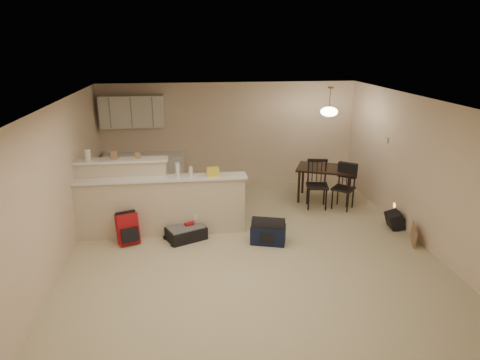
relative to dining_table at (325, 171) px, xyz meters
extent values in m
plane|color=beige|center=(-1.99, -2.25, -0.66)|extent=(7.00, 7.00, 0.00)
plane|color=white|center=(-1.99, -2.25, 1.84)|extent=(7.00, 7.00, 0.00)
cube|color=beige|center=(-1.99, 1.25, 0.59)|extent=(6.00, 0.02, 2.50)
cube|color=beige|center=(-1.99, -5.75, 0.59)|extent=(6.00, 0.02, 2.50)
cube|color=beige|center=(-4.99, -2.25, 0.59)|extent=(0.02, 7.00, 2.50)
cube|color=beige|center=(1.01, -2.25, 0.59)|extent=(0.02, 7.00, 2.50)
cube|color=beige|center=(-3.49, -1.35, -0.14)|extent=(3.00, 0.28, 1.05)
cube|color=white|center=(-3.49, -1.35, 0.41)|extent=(3.08, 0.38, 0.04)
cube|color=beige|center=(-4.19, -1.13, 0.01)|extent=(1.60, 0.24, 1.35)
cube|color=white|center=(-4.19, -1.13, 0.71)|extent=(1.68, 0.34, 0.04)
cube|color=white|center=(-4.19, 1.07, 1.24)|extent=(1.40, 0.34, 0.70)
cube|color=white|center=(-3.99, 0.94, -0.21)|extent=(1.80, 0.60, 0.90)
cube|color=beige|center=(1.00, -0.70, 0.84)|extent=(0.02, 0.12, 0.12)
cylinder|color=silver|center=(-4.74, -1.13, 0.83)|extent=(0.10, 0.10, 0.20)
cube|color=#9A724F|center=(-4.28, -1.13, 0.81)|extent=(0.10, 0.07, 0.16)
cube|color=#9A724F|center=(-3.88, -1.13, 0.79)|extent=(0.08, 0.06, 0.12)
cylinder|color=silver|center=(-3.18, -1.35, 0.56)|extent=(0.07, 0.07, 0.26)
cylinder|color=silver|center=(-2.95, -1.35, 0.52)|extent=(0.06, 0.06, 0.18)
cube|color=#9A724F|center=(-2.55, -1.35, 0.50)|extent=(0.22, 0.18, 0.14)
cube|color=black|center=(0.00, 0.00, 0.07)|extent=(1.42, 1.21, 0.04)
cylinder|color=black|center=(-0.61, -0.10, -0.31)|extent=(0.06, 0.06, 0.71)
cylinder|color=black|center=(0.36, -0.50, -0.31)|extent=(0.06, 0.06, 0.71)
cylinder|color=black|center=(-0.36, 0.50, -0.31)|extent=(0.06, 0.06, 0.71)
cylinder|color=black|center=(0.61, 0.10, -0.31)|extent=(0.06, 0.06, 0.71)
cylinder|color=brown|center=(0.00, 0.00, 1.59)|extent=(0.02, 0.02, 0.50)
cylinder|color=brown|center=(0.00, 0.00, 1.82)|extent=(0.12, 0.12, 0.03)
ellipsoid|color=white|center=(0.00, 0.00, 1.32)|extent=(0.36, 0.36, 0.20)
cube|color=black|center=(-3.07, -1.64, -0.55)|extent=(0.78, 0.66, 0.22)
cube|color=#AA131A|center=(-4.08, -1.66, -0.39)|extent=(0.41, 0.34, 0.54)
cube|color=#101833|center=(-1.64, -1.97, -0.50)|extent=(0.67, 0.49, 0.33)
cube|color=black|center=(0.86, -1.64, -0.51)|extent=(0.28, 0.37, 0.31)
cube|color=#9A724F|center=(0.86, -2.35, -0.49)|extent=(0.17, 0.43, 0.34)
camera|label=1|loc=(-2.98, -8.70, 2.73)|focal=32.00mm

